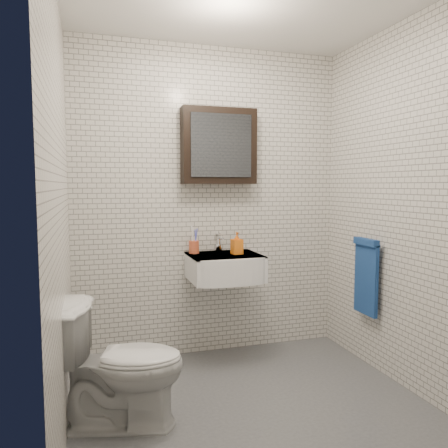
# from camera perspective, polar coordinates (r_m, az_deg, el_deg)

# --- Properties ---
(ground) EXTENTS (2.20, 2.00, 0.01)m
(ground) POSITION_cam_1_polar(r_m,az_deg,el_deg) (2.97, 3.83, -22.75)
(ground) COLOR #4C4F54
(ground) RESTS_ON ground
(room_shell) EXTENTS (2.22, 2.02, 2.51)m
(room_shell) POSITION_cam_1_polar(r_m,az_deg,el_deg) (2.62, 4.02, 6.75)
(room_shell) COLOR silver
(room_shell) RESTS_ON ground
(washbasin) EXTENTS (0.55, 0.50, 0.20)m
(washbasin) POSITION_cam_1_polar(r_m,az_deg,el_deg) (3.39, 0.27, -5.67)
(washbasin) COLOR white
(washbasin) RESTS_ON room_shell
(faucet) EXTENTS (0.06, 0.20, 0.15)m
(faucet) POSITION_cam_1_polar(r_m,az_deg,el_deg) (3.55, -0.67, -2.54)
(faucet) COLOR silver
(faucet) RESTS_ON washbasin
(mirror_cabinet) EXTENTS (0.60, 0.15, 0.60)m
(mirror_cabinet) POSITION_cam_1_polar(r_m,az_deg,el_deg) (3.53, -0.67, 10.13)
(mirror_cabinet) COLOR black
(mirror_cabinet) RESTS_ON room_shell
(towel_rail) EXTENTS (0.09, 0.30, 0.58)m
(towel_rail) POSITION_cam_1_polar(r_m,az_deg,el_deg) (3.50, 18.08, -6.13)
(towel_rail) COLOR silver
(towel_rail) RESTS_ON room_shell
(toothbrush_cup) EXTENTS (0.10, 0.10, 0.22)m
(toothbrush_cup) POSITION_cam_1_polar(r_m,az_deg,el_deg) (3.47, -3.94, -2.94)
(toothbrush_cup) COLOR #CA5432
(toothbrush_cup) RESTS_ON washbasin
(soap_bottle) EXTENTS (0.09, 0.09, 0.17)m
(soap_bottle) POSITION_cam_1_polar(r_m,az_deg,el_deg) (3.42, 1.69, -2.51)
(soap_bottle) COLOR orange
(soap_bottle) RESTS_ON washbasin
(toilet) EXTENTS (0.80, 0.58, 0.73)m
(toilet) POSITION_cam_1_polar(r_m,az_deg,el_deg) (2.70, -13.35, -17.33)
(toilet) COLOR white
(toilet) RESTS_ON ground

